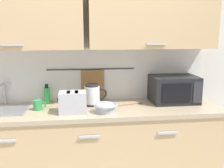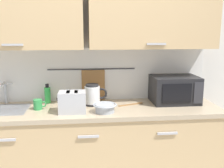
{
  "view_description": "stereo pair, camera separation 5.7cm",
  "coord_description": "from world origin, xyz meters",
  "views": [
    {
      "loc": [
        -0.07,
        -2.07,
        1.62
      ],
      "look_at": [
        0.24,
        0.33,
        1.12
      ],
      "focal_mm": 41.56,
      "sensor_mm": 36.0,
      "label": 1
    },
    {
      "loc": [
        -0.01,
        -2.08,
        1.62
      ],
      "look_at": [
        0.24,
        0.33,
        1.12
      ],
      "focal_mm": 41.56,
      "sensor_mm": 36.0,
      "label": 2
    }
  ],
  "objects": [
    {
      "name": "electric_kettle",
      "position": [
        0.05,
        0.4,
        1.0
      ],
      "size": [
        0.23,
        0.16,
        0.21
      ],
      "color": "black",
      "rests_on": "counter_unit"
    },
    {
      "name": "wooden_spoon",
      "position": [
        0.46,
        0.37,
        0.91
      ],
      "size": [
        0.27,
        0.12,
        0.01
      ],
      "color": "#9E7042",
      "rests_on": "counter_unit"
    },
    {
      "name": "counter_unit",
      "position": [
        -0.01,
        0.3,
        0.46
      ],
      "size": [
        2.53,
        0.64,
        0.9
      ],
      "color": "tan",
      "rests_on": "ground"
    },
    {
      "name": "mixing_bowl",
      "position": [
        0.15,
        0.15,
        0.94
      ],
      "size": [
        0.21,
        0.21,
        0.08
      ],
      "color": "#A5ADB7",
      "rests_on": "counter_unit"
    },
    {
      "name": "back_wall_assembly",
      "position": [
        0.0,
        0.53,
        1.52
      ],
      "size": [
        3.7,
        0.41,
        2.5
      ],
      "color": "silver",
      "rests_on": "ground"
    },
    {
      "name": "dish_soap_bottle",
      "position": [
        -0.4,
        0.52,
        0.99
      ],
      "size": [
        0.06,
        0.06,
        0.2
      ],
      "color": "green",
      "rests_on": "counter_unit"
    },
    {
      "name": "sink_faucet",
      "position": [
        -0.82,
        0.53,
        1.04
      ],
      "size": [
        0.09,
        0.17,
        0.22
      ],
      "color": "#B2B5BA",
      "rests_on": "counter_unit"
    },
    {
      "name": "mug_near_sink",
      "position": [
        -0.46,
        0.3,
        0.95
      ],
      "size": [
        0.12,
        0.08,
        0.09
      ],
      "color": "green",
      "rests_on": "counter_unit"
    },
    {
      "name": "microwave",
      "position": [
        0.88,
        0.41,
        1.04
      ],
      "size": [
        0.46,
        0.35,
        0.27
      ],
      "color": "black",
      "rests_on": "counter_unit"
    },
    {
      "name": "toaster",
      "position": [
        -0.14,
        0.18,
        1.0
      ],
      "size": [
        0.26,
        0.17,
        0.19
      ],
      "color": "#B7BABF",
      "rests_on": "counter_unit"
    }
  ]
}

